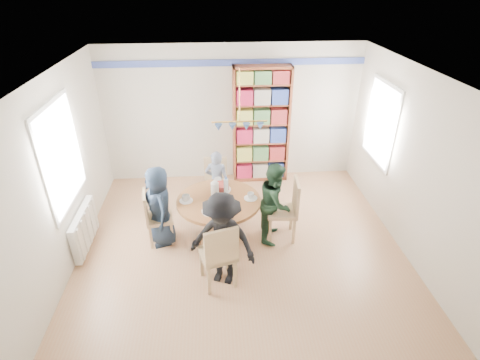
{
  "coord_description": "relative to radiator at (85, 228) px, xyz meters",
  "views": [
    {
      "loc": [
        -0.38,
        -4.53,
        3.84
      ],
      "look_at": [
        0.0,
        0.4,
        1.05
      ],
      "focal_mm": 28.0,
      "sensor_mm": 36.0,
      "label": 1
    }
  ],
  "objects": [
    {
      "name": "ground",
      "position": [
        2.42,
        -0.3,
        -0.35
      ],
      "size": [
        5.0,
        5.0,
        0.0
      ],
      "primitive_type": "plane",
      "color": "#A67E57"
    },
    {
      "name": "room_shell",
      "position": [
        2.16,
        0.57,
        1.3
      ],
      "size": [
        5.0,
        5.0,
        5.0
      ],
      "color": "white",
      "rests_on": "ground"
    },
    {
      "name": "radiator",
      "position": [
        0.0,
        0.0,
        0.0
      ],
      "size": [
        0.12,
        1.0,
        0.6
      ],
      "color": "silver",
      "rests_on": "ground"
    },
    {
      "name": "dining_table",
      "position": [
        2.08,
        0.04,
        0.21
      ],
      "size": [
        1.3,
        1.3,
        0.75
      ],
      "color": "brown",
      "rests_on": "ground"
    },
    {
      "name": "chair_left",
      "position": [
        1.07,
        0.06,
        0.15
      ],
      "size": [
        0.47,
        0.47,
        0.91
      ],
      "color": "tan",
      "rests_on": "ground"
    },
    {
      "name": "chair_right",
      "position": [
        3.16,
        0.02,
        0.23
      ],
      "size": [
        0.5,
        0.5,
        1.05
      ],
      "color": "tan",
      "rests_on": "ground"
    },
    {
      "name": "chair_far",
      "position": [
        2.05,
        1.06,
        0.16
      ],
      "size": [
        0.44,
        0.44,
        0.93
      ],
      "color": "tan",
      "rests_on": "ground"
    },
    {
      "name": "chair_near",
      "position": [
        2.06,
        -1.0,
        0.22
      ],
      "size": [
        0.56,
        0.56,
        1.03
      ],
      "color": "tan",
      "rests_on": "ground"
    },
    {
      "name": "person_left",
      "position": [
        1.17,
        0.06,
        0.31
      ],
      "size": [
        0.63,
        0.75,
        1.32
      ],
      "primitive_type": "imported",
      "rotation": [
        0.0,
        0.0,
        -1.2
      ],
      "color": "#182435",
      "rests_on": "ground"
    },
    {
      "name": "person_right",
      "position": [
        2.97,
        0.04,
        0.31
      ],
      "size": [
        0.67,
        0.76,
        1.32
      ],
      "primitive_type": "imported",
      "rotation": [
        0.0,
        0.0,
        1.27
      ],
      "color": "#1A3522",
      "rests_on": "ground"
    },
    {
      "name": "person_far",
      "position": [
        2.07,
        0.92,
        0.23
      ],
      "size": [
        0.48,
        0.37,
        1.16
      ],
      "primitive_type": "imported",
      "rotation": [
        0.0,
        0.0,
        2.89
      ],
      "color": "gray",
      "rests_on": "ground"
    },
    {
      "name": "person_near",
      "position": [
        2.11,
        -0.89,
        0.35
      ],
      "size": [
        1.04,
        0.82,
        1.4
      ],
      "primitive_type": "imported",
      "rotation": [
        0.0,
        0.0,
        -0.38
      ],
      "color": "black",
      "rests_on": "ground"
    },
    {
      "name": "bookshelf",
      "position": [
        2.98,
        2.04,
        0.79
      ],
      "size": [
        1.11,
        0.33,
        2.32
      ],
      "color": "brown",
      "rests_on": "ground"
    },
    {
      "name": "tableware",
      "position": [
        2.06,
        0.07,
        0.47
      ],
      "size": [
        1.2,
        1.2,
        0.31
      ],
      "color": "white",
      "rests_on": "dining_table"
    }
  ]
}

